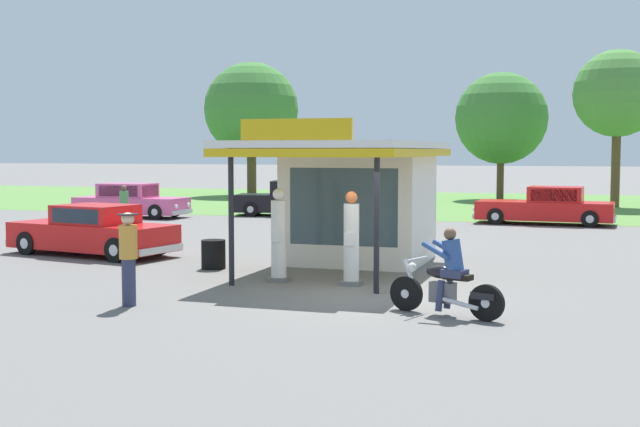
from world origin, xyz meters
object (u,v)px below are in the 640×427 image
parked_car_back_row_centre (547,207)px  spare_tire_stack (213,254)px  parked_car_back_row_centre_left (291,200)px  bystander_standing_back_lot (128,255)px  parked_car_back_row_far_right (130,202)px  bystander_leaning_by_kiosk (393,207)px  gas_pump_nearside (279,239)px  featured_classic_sedan (93,232)px  bystander_chatting_near_pumps (124,206)px  motorcycle_with_rider (447,280)px  gas_pump_offside (351,242)px

parked_car_back_row_centre → spare_tire_stack: (-7.24, -15.52, -0.32)m
parked_car_back_row_centre_left → bystander_standing_back_lot: bystander_standing_back_lot is taller
parked_car_back_row_centre_left → parked_car_back_row_far_right: (-6.40, -3.09, -0.03)m
bystander_leaning_by_kiosk → gas_pump_nearside: bearing=-88.7°
gas_pump_nearside → bystander_standing_back_lot: gas_pump_nearside is taller
parked_car_back_row_centre_left → parked_car_back_row_centre: (11.26, -0.99, -0.04)m
parked_car_back_row_centre_left → bystander_leaning_by_kiosk: bystander_leaning_by_kiosk is taller
parked_car_back_row_far_right → featured_classic_sedan: bearing=-63.4°
bystander_standing_back_lot → spare_tire_stack: 5.07m
bystander_chatting_near_pumps → bystander_leaning_by_kiosk: bearing=13.1°
gas_pump_nearside → bystander_standing_back_lot: 3.99m
parked_car_back_row_centre_left → parked_car_back_row_far_right: 7.11m
gas_pump_nearside → spare_tire_stack: (-2.26, 1.36, -0.60)m
motorcycle_with_rider → parked_car_back_row_centre: size_ratio=0.39×
parked_car_back_row_far_right → bystander_chatting_near_pumps: bystander_chatting_near_pumps is taller
parked_car_back_row_centre → bystander_chatting_near_pumps: bearing=-156.0°
bystander_standing_back_lot → bystander_leaning_by_kiosk: 16.15m
featured_classic_sedan → parked_car_back_row_centre_left: bearing=88.6°
parked_car_back_row_centre_left → bystander_standing_back_lot: bearing=-77.8°
gas_pump_nearside → gas_pump_offside: (1.69, -0.00, -0.02)m
bystander_leaning_by_kiosk → spare_tire_stack: size_ratio=2.25×
parked_car_back_row_centre_left → bystander_leaning_by_kiosk: bearing=-42.0°
featured_classic_sedan → bystander_leaning_by_kiosk: bearing=56.7°
gas_pump_nearside → featured_classic_sedan: 7.20m
motorcycle_with_rider → bystander_chatting_near_pumps: size_ratio=1.31×
motorcycle_with_rider → parked_car_back_row_centre: (0.74, 19.62, 0.02)m
gas_pump_nearside → spare_tire_stack: gas_pump_nearside is taller
featured_classic_sedan → parked_car_back_row_centre: size_ratio=0.95×
bystander_chatting_near_pumps → gas_pump_offside: bearing=-40.6°
parked_car_back_row_centre → bystander_leaning_by_kiosk: 6.87m
motorcycle_with_rider → spare_tire_stack: 7.69m
motorcycle_with_rider → bystander_standing_back_lot: bearing=-171.3°
motorcycle_with_rider → featured_classic_sedan: size_ratio=0.41×
parked_car_back_row_centre_left → bystander_standing_back_lot: 22.00m
bystander_chatting_near_pumps → spare_tire_stack: size_ratio=2.28×
parked_car_back_row_centre → bystander_standing_back_lot: bystander_standing_back_lot is taller
gas_pump_nearside → parked_car_back_row_far_right: bearing=130.6°
parked_car_back_row_far_right → bystander_leaning_by_kiosk: bystander_leaning_by_kiosk is taller
gas_pump_nearside → bystander_chatting_near_pumps: (-10.16, 10.15, -0.10)m
spare_tire_stack → parked_car_back_row_centre_left: bearing=103.7°
gas_pump_offside → featured_classic_sedan: bearing=161.7°
gas_pump_nearside → gas_pump_offside: 1.69m
bystander_leaning_by_kiosk → parked_car_back_row_centre: bearing=40.1°
gas_pump_offside → spare_tire_stack: bearing=161.1°
gas_pump_nearside → bystander_standing_back_lot: (-1.63, -3.64, -0.00)m
bystander_chatting_near_pumps → parked_car_back_row_far_right: bearing=118.6°
gas_pump_nearside → gas_pump_offside: gas_pump_nearside is taller
parked_car_back_row_centre_left → parked_car_back_row_centre: bearing=-5.0°
motorcycle_with_rider → parked_car_back_row_centre: motorcycle_with_rider is taller
gas_pump_offside → parked_car_back_row_centre_left: (-7.97, 17.87, -0.23)m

